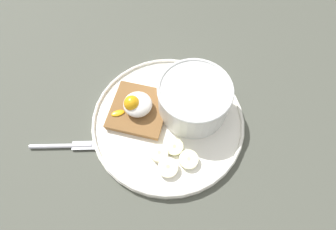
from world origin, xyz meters
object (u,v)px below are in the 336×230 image
object	(u,v)px
toast_slice	(139,109)
banana_slice_left	(189,160)
knife	(71,146)
banana_slice_front	(174,147)
banana_slice_right	(168,167)
oatmeal_bowl	(194,99)
banana_slice_back	(159,154)
poached_egg	(136,104)

from	to	relation	value
toast_slice	banana_slice_left	size ratio (longest dim) A/B	3.26
knife	toast_slice	bearing A→B (deg)	53.65
banana_slice_front	banana_slice_right	size ratio (longest dim) A/B	0.87
banana_slice_front	oatmeal_bowl	bearing A→B (deg)	90.80
toast_slice	knife	world-z (taller)	toast_slice
oatmeal_bowl	banana_slice_left	world-z (taller)	oatmeal_bowl
knife	banana_slice_right	bearing A→B (deg)	10.44
oatmeal_bowl	toast_slice	world-z (taller)	oatmeal_bowl
banana_slice_front	banana_slice_back	size ratio (longest dim) A/B	1.00
banana_slice_right	oatmeal_bowl	bearing A→B (deg)	92.85
banana_slice_front	banana_slice_back	xyz separation A→B (cm)	(-1.84, -2.22, 0.21)
banana_slice_front	banana_slice_left	size ratio (longest dim) A/B	1.12
toast_slice	banana_slice_left	world-z (taller)	same
poached_egg	knife	world-z (taller)	poached_egg
banana_slice_right	knife	xyz separation A→B (cm)	(-17.55, -3.23, -1.29)
poached_egg	banana_slice_front	bearing A→B (deg)	-22.43
toast_slice	banana_slice_right	size ratio (longest dim) A/B	2.51
banana_slice_left	knife	xyz separation A→B (cm)	(-20.18, -5.92, -1.20)
oatmeal_bowl	banana_slice_back	distance (cm)	11.42
banana_slice_right	toast_slice	bearing A→B (deg)	140.62
banana_slice_right	banana_slice_front	bearing A→B (deg)	97.53
banana_slice_right	knife	distance (cm)	17.90
toast_slice	banana_slice_back	xyz separation A→B (cm)	(7.11, -6.18, -0.05)
oatmeal_bowl	banana_slice_left	size ratio (longest dim) A/B	3.58
oatmeal_bowl	banana_slice_right	bearing A→B (deg)	-87.15
banana_slice_back	banana_slice_right	xyz separation A→B (cm)	(2.35, -1.58, 0.02)
oatmeal_bowl	banana_slice_right	size ratio (longest dim) A/B	2.76
poached_egg	banana_slice_right	size ratio (longest dim) A/B	1.43
banana_slice_right	poached_egg	bearing A→B (deg)	141.85
banana_slice_left	banana_slice_right	bearing A→B (deg)	-134.32
banana_slice_front	banana_slice_back	world-z (taller)	banana_slice_back
poached_egg	knife	size ratio (longest dim) A/B	0.50
oatmeal_bowl	banana_slice_left	distance (cm)	10.74
banana_slice_back	poached_egg	bearing A→B (deg)	140.62
banana_slice_left	banana_slice_front	bearing A→B (deg)	160.27
toast_slice	banana_slice_back	distance (cm)	9.42
banana_slice_left	banana_slice_back	xyz separation A→B (cm)	(-4.97, -1.10, 0.07)
poached_egg	banana_slice_left	world-z (taller)	poached_egg
poached_egg	banana_slice_left	xyz separation A→B (cm)	(12.28, -4.90, -2.22)
poached_egg	banana_slice_left	bearing A→B (deg)	-21.75
oatmeal_bowl	toast_slice	size ratio (longest dim) A/B	1.10
poached_egg	banana_slice_left	size ratio (longest dim) A/B	1.86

